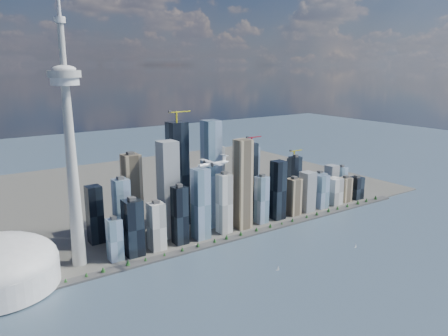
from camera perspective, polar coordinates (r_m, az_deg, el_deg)
ground at (r=784.13m, az=11.40°, el=-15.12°), size 4000.00×4000.00×0.00m
seawall at (r=955.06m, az=0.51°, el=-9.35°), size 1100.00×22.00×4.00m
land at (r=1328.63m, az=-10.68°, el=-3.04°), size 1400.00×900.00×3.00m
shoreline_trees at (r=952.47m, az=0.51°, el=-8.98°), size 960.53×7.20×8.80m
skyscraper_cluster at (r=1027.41m, az=0.47°, el=-2.88°), size 736.00×142.00×268.46m
needle_tower at (r=819.88m, az=-19.49°, el=3.13°), size 56.00×56.00×550.50m
airplane at (r=778.56m, az=-1.46°, el=0.59°), size 69.34×61.27×16.92m
sailboat_west at (r=833.42m, az=7.06°, el=-12.91°), size 6.98×3.02×9.65m
sailboat_east at (r=960.97m, az=16.81°, el=-9.75°), size 6.52×1.76×9.09m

